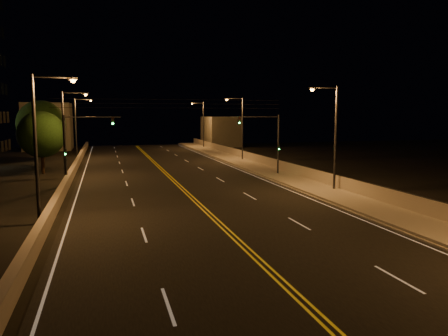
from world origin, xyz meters
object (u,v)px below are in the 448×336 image
object	(u,v)px
traffic_signal_right	(269,138)
traffic_signal_left	(76,141)
tree_0	(41,134)
tree_1	(41,124)
streetlight_3	(202,122)
streetlight_6	(78,124)
streetlight_2	(240,124)
tree_2	(42,126)
streetlight_1	(333,131)
streetlight_4	(41,138)
streetlight_5	(67,128)

from	to	relation	value
traffic_signal_right	traffic_signal_left	xyz separation A→B (m)	(-18.85, 0.00, 0.00)
tree_0	tree_1	xyz separation A→B (m)	(-1.18, 9.60, 0.89)
streetlight_3	streetlight_6	size ratio (longest dim) A/B	1.00
streetlight_2	traffic_signal_left	xyz separation A→B (m)	(-20.33, -14.57, -1.04)
tree_0	tree_2	xyz separation A→B (m)	(-1.86, 15.95, 0.51)
streetlight_3	traffic_signal_right	world-z (taller)	streetlight_3
streetlight_2	streetlight_3	distance (m)	23.90
streetlight_1	streetlight_3	distance (m)	48.63
streetlight_4	streetlight_1	bearing A→B (deg)	12.71
streetlight_5	tree_0	distance (m)	5.40
streetlight_2	tree_1	bearing A→B (deg)	172.50
streetlight_1	streetlight_3	size ratio (longest dim) A/B	1.00
streetlight_1	traffic_signal_right	bearing A→B (deg)	98.32
tree_0	tree_2	world-z (taller)	tree_2
streetlight_5	streetlight_6	xyz separation A→B (m)	(0.00, 19.78, 0.00)
streetlight_4	traffic_signal_right	bearing A→B (deg)	36.94
streetlight_6	traffic_signal_right	bearing A→B (deg)	-49.87
streetlight_1	streetlight_4	xyz separation A→B (m)	(-21.42, -4.83, 0.00)
streetlight_1	traffic_signal_right	xyz separation A→B (m)	(-1.48, 10.16, -1.04)
traffic_signal_left	streetlight_2	bearing A→B (deg)	35.62
streetlight_1	streetlight_5	size ratio (longest dim) A/B	1.00
streetlight_1	streetlight_6	world-z (taller)	same
streetlight_1	streetlight_2	distance (m)	24.73
streetlight_3	tree_0	world-z (taller)	streetlight_3
tree_0	traffic_signal_left	bearing A→B (deg)	-64.29
streetlight_6	tree_2	xyz separation A→B (m)	(-4.79, 0.64, -0.26)
traffic_signal_left	streetlight_1	bearing A→B (deg)	-26.54
streetlight_3	streetlight_5	size ratio (longest dim) A/B	1.00
traffic_signal_left	traffic_signal_right	bearing A→B (deg)	0.00
tree_2	tree_0	bearing A→B (deg)	-83.34
streetlight_5	traffic_signal_left	size ratio (longest dim) A/B	1.36
streetlight_4	tree_1	world-z (taller)	streetlight_4
streetlight_6	streetlight_2	bearing A→B (deg)	-22.96
streetlight_1	streetlight_4	distance (m)	21.95
traffic_signal_right	tree_2	world-z (taller)	tree_2
tree_2	streetlight_2	bearing A→B (deg)	-20.33
streetlight_6	streetlight_4	bearing A→B (deg)	-90.00
streetlight_1	tree_1	xyz separation A→B (m)	(-25.52, 28.09, 0.12)
streetlight_3	streetlight_1	bearing A→B (deg)	-90.00
streetlight_3	tree_2	xyz separation A→B (m)	(-26.21, -14.19, -0.26)
streetlight_2	tree_1	distance (m)	25.75
streetlight_3	streetlight_5	bearing A→B (deg)	-121.75
streetlight_4	streetlight_3	bearing A→B (deg)	68.17
traffic_signal_right	tree_0	xyz separation A→B (m)	(-22.86, 8.33, 0.27)
tree_0	tree_1	distance (m)	9.71
streetlight_5	traffic_signal_left	bearing A→B (deg)	-74.31
streetlight_1	streetlight_6	bearing A→B (deg)	122.36
streetlight_2	tree_1	xyz separation A→B (m)	(-25.52, 3.36, 0.12)
streetlight_6	tree_0	xyz separation A→B (m)	(-2.93, -15.31, -0.77)
streetlight_3	tree_0	size ratio (longest dim) A/B	1.28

